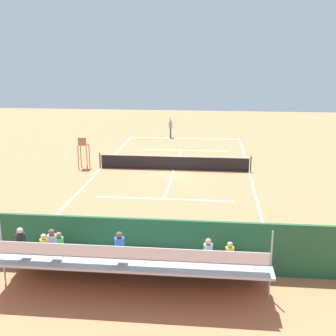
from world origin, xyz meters
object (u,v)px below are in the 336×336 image
at_px(tennis_net, 174,163).
at_px(umpire_chair, 83,149).
at_px(courtside_bench, 211,250).
at_px(equipment_bag, 168,258).
at_px(tennis_ball_far, 156,140).
at_px(tennis_racket, 160,136).
at_px(tennis_player, 171,127).
at_px(tennis_ball_near, 177,139).
at_px(bleacher_stand, 129,262).

distance_m(tennis_net, umpire_chair, 6.25).
distance_m(tennis_net, courtside_bench, 13.52).
bearing_deg(equipment_bag, umpire_chair, -61.61).
relative_size(courtside_bench, tennis_ball_far, 27.27).
height_order(umpire_chair, equipment_bag, umpire_chair).
bearing_deg(equipment_bag, tennis_ball_far, -81.56).
distance_m(tennis_net, tennis_racket, 12.21).
bearing_deg(tennis_racket, tennis_net, 101.40).
bearing_deg(tennis_player, umpire_chair, 66.94).
height_order(equipment_bag, tennis_player, tennis_player).
xyz_separation_m(tennis_ball_near, tennis_ball_far, (1.79, 0.41, 0.00)).
relative_size(bleacher_stand, courtside_bench, 5.03).
bearing_deg(courtside_bench, tennis_ball_near, -82.06).
bearing_deg(tennis_ball_near, courtside_bench, 97.94).
bearing_deg(umpire_chair, tennis_ball_near, -118.04).
bearing_deg(tennis_ball_near, tennis_racket, -45.08).
relative_size(tennis_net, courtside_bench, 5.72).
bearing_deg(bleacher_stand, tennis_player, -87.44).
bearing_deg(courtside_bench, equipment_bag, 4.53).
bearing_deg(tennis_ball_far, tennis_ball_near, -167.15).
distance_m(tennis_player, tennis_ball_far, 2.10).
bearing_deg(equipment_bag, courtside_bench, -175.47).
bearing_deg(tennis_ball_far, tennis_racket, -91.61).
relative_size(courtside_bench, tennis_ball_near, 27.27).
distance_m(bleacher_stand, umpire_chair, 16.39).
height_order(bleacher_stand, tennis_ball_far, bleacher_stand).
relative_size(tennis_ball_near, tennis_ball_far, 1.00).
xyz_separation_m(umpire_chair, equipment_bag, (-7.17, 13.27, -1.13)).
height_order(umpire_chair, tennis_ball_near, umpire_chair).
xyz_separation_m(tennis_net, tennis_ball_far, (2.47, -9.82, -0.47)).
height_order(tennis_net, tennis_racket, tennis_net).
bearing_deg(tennis_ball_near, tennis_ball_far, 12.85).
bearing_deg(equipment_bag, tennis_ball_near, -85.99).
xyz_separation_m(tennis_player, tennis_racket, (1.07, -0.67, -1.00)).
height_order(tennis_net, bleacher_stand, bleacher_stand).
height_order(bleacher_stand, tennis_racket, bleacher_stand).
bearing_deg(tennis_ball_far, courtside_bench, 102.37).
distance_m(umpire_chair, tennis_racket, 12.74).
bearing_deg(courtside_bench, tennis_racket, -78.78).
relative_size(courtside_bench, equipment_bag, 2.00).
height_order(tennis_player, tennis_ball_near, tennis_player).
bearing_deg(tennis_ball_far, umpire_chair, 69.46).
bearing_deg(bleacher_stand, tennis_net, -90.55).
bearing_deg(tennis_ball_near, tennis_net, 93.82).
bearing_deg(bleacher_stand, tennis_ball_near, -88.80).
bearing_deg(bleacher_stand, umpire_chair, -68.33).
height_order(tennis_net, tennis_ball_far, tennis_net).
relative_size(tennis_racket, tennis_ball_far, 8.13).
bearing_deg(umpire_chair, tennis_player, -113.06).
height_order(umpire_chair, tennis_player, umpire_chair).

